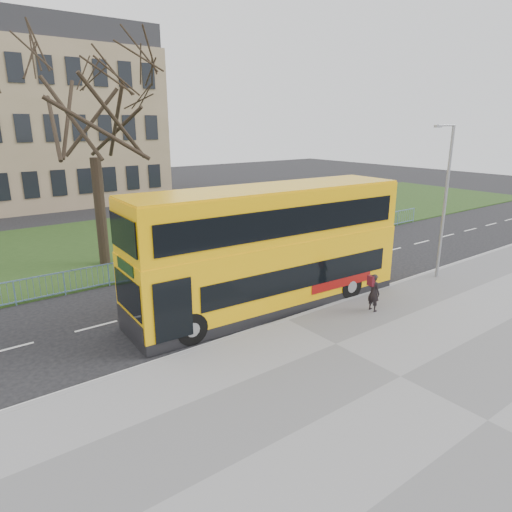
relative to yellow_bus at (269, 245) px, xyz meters
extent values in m
plane|color=black|center=(-0.44, -0.09, -2.65)|extent=(120.00, 120.00, 0.00)
cube|color=slate|center=(-0.44, -6.84, -2.59)|extent=(80.00, 10.50, 0.12)
cube|color=gray|center=(-0.44, -1.64, -2.58)|extent=(80.00, 0.20, 0.14)
cube|color=#1F3814|center=(-0.44, 14.21, -2.61)|extent=(80.00, 15.40, 0.08)
cube|color=#FFB80A|center=(0.00, 0.01, -1.15)|extent=(11.92, 3.44, 2.19)
cube|color=#FFB80A|center=(0.00, 0.01, 0.14)|extent=(11.92, 3.44, 0.38)
cube|color=#FFB80A|center=(0.00, 0.01, 1.31)|extent=(11.85, 3.38, 1.96)
cube|color=black|center=(0.60, -1.43, -1.06)|extent=(9.08, 0.53, 0.95)
cube|color=black|center=(-0.07, -1.38, 1.21)|extent=(10.82, 0.63, 1.07)
cylinder|color=black|center=(-4.27, -1.02, -2.06)|extent=(1.18, 0.38, 1.17)
cylinder|color=black|center=(3.35, -1.44, -2.06)|extent=(1.18, 0.38, 1.17)
imported|color=black|center=(2.89, -3.08, -1.76)|extent=(0.40, 0.58, 1.54)
cylinder|color=gray|center=(8.79, -2.24, 1.06)|extent=(0.14, 0.14, 7.18)
cylinder|color=gray|center=(8.16, -2.24, 4.65)|extent=(1.26, 0.09, 0.09)
cube|color=gray|center=(7.53, -2.24, 4.61)|extent=(0.40, 0.16, 0.11)
camera|label=1|loc=(-11.15, -13.85, 4.74)|focal=32.00mm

